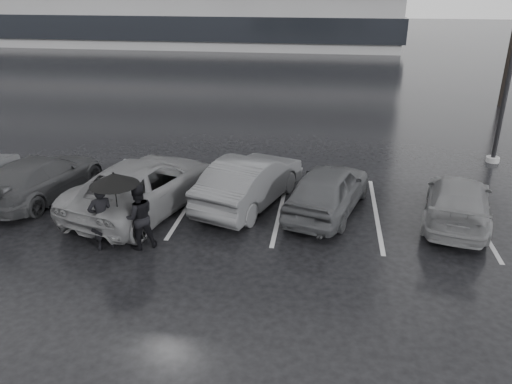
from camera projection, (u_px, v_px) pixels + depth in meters
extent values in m
plane|color=black|center=(248.00, 246.00, 12.81)|extent=(160.00, 160.00, 0.00)
cube|color=black|center=(128.00, 18.00, 58.52)|extent=(60.60, 25.60, 2.20)
imported|color=black|center=(328.00, 189.00, 14.46)|extent=(2.80, 4.50, 1.43)
imported|color=#303033|center=(250.00, 181.00, 14.96)|extent=(2.95, 4.81, 1.50)
imported|color=#4E4E50|center=(145.00, 184.00, 14.67)|extent=(3.93, 5.89, 1.50)
imported|color=black|center=(42.00, 177.00, 15.47)|extent=(2.64, 4.79, 1.31)
imported|color=#4E4E50|center=(458.00, 201.00, 13.93)|extent=(2.63, 4.50, 1.23)
imported|color=black|center=(102.00, 218.00, 12.39)|extent=(0.75, 0.71, 1.72)
imported|color=black|center=(138.00, 217.00, 12.45)|extent=(1.06, 1.01, 1.73)
cylinder|color=black|center=(118.00, 215.00, 12.48)|extent=(0.03, 0.03, 1.75)
cone|color=black|center=(114.00, 179.00, 12.09)|extent=(1.20, 1.20, 0.31)
sphere|color=black|center=(113.00, 173.00, 12.03)|extent=(0.05, 0.05, 0.05)
cylinder|color=gray|center=(493.00, 159.00, 18.63)|extent=(0.48, 0.48, 0.19)
cube|color=#A8A8AB|center=(22.00, 191.00, 16.10)|extent=(0.12, 5.00, 0.00)
cube|color=#A8A8AB|center=(104.00, 196.00, 15.74)|extent=(0.12, 5.00, 0.00)
cube|color=#A8A8AB|center=(191.00, 201.00, 15.37)|extent=(0.12, 5.00, 0.00)
cube|color=#A8A8AB|center=(281.00, 207.00, 15.00)|extent=(0.12, 5.00, 0.00)
cube|color=#A8A8AB|center=(376.00, 213.00, 14.63)|extent=(0.12, 5.00, 0.00)
cube|color=#A8A8AB|center=(476.00, 219.00, 14.26)|extent=(0.12, 5.00, 0.00)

